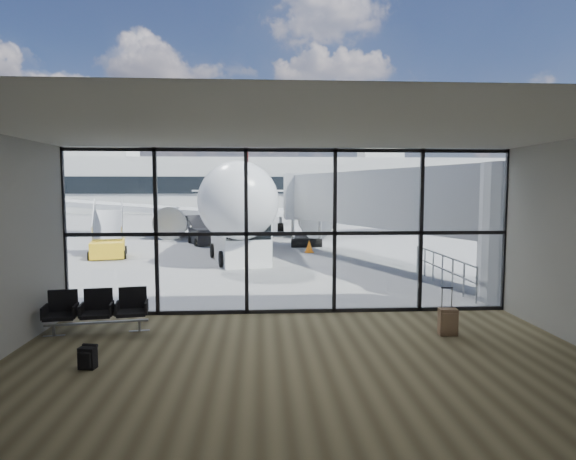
{
  "coord_description": "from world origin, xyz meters",
  "views": [
    {
      "loc": [
        -0.83,
        -12.96,
        3.39
      ],
      "look_at": [
        0.1,
        3.0,
        2.04
      ],
      "focal_mm": 30.0,
      "sensor_mm": 36.0,
      "label": 1
    }
  ],
  "objects": [
    {
      "name": "tree_0",
      "position": [
        -45.0,
        72.0,
        4.63
      ],
      "size": [
        4.95,
        4.95,
        7.12
      ],
      "color": "#382619",
      "rests_on": "ground"
    },
    {
      "name": "tree_2",
      "position": [
        -33.0,
        72.0,
        5.88
      ],
      "size": [
        6.27,
        6.27,
        9.03
      ],
      "color": "#382619",
      "rests_on": "ground"
    },
    {
      "name": "seating_row",
      "position": [
        -4.69,
        -1.51,
        0.57
      ],
      "size": [
        2.31,
        0.98,
        1.03
      ],
      "rotation": [
        0.0,
        0.0,
        0.16
      ],
      "color": "gray",
      "rests_on": "ground"
    },
    {
      "name": "far_terminal",
      "position": [
        -0.59,
        61.97,
        4.21
      ],
      "size": [
        80.0,
        12.2,
        11.0
      ],
      "color": "beige",
      "rests_on": "ground"
    },
    {
      "name": "apron_railing",
      "position": [
        5.6,
        3.5,
        0.72
      ],
      "size": [
        0.06,
        5.46,
        1.11
      ],
      "color": "gray",
      "rests_on": "ground"
    },
    {
      "name": "tree_5",
      "position": [
        -15.0,
        72.0,
        5.88
      ],
      "size": [
        6.27,
        6.27,
        9.03
      ],
      "color": "#382619",
      "rests_on": "ground"
    },
    {
      "name": "service_van",
      "position": [
        -1.79,
        9.6,
        1.05
      ],
      "size": [
        3.1,
        5.06,
        2.05
      ],
      "rotation": [
        0.0,
        0.0,
        0.22
      ],
      "color": "white",
      "rests_on": "ground"
    },
    {
      "name": "backpack",
      "position": [
        -4.1,
        -3.92,
        0.22
      ],
      "size": [
        0.34,
        0.33,
        0.46
      ],
      "rotation": [
        0.0,
        0.0,
        -0.2
      ],
      "color": "black",
      "rests_on": "ground"
    },
    {
      "name": "traffic_cone_b",
      "position": [
        1.81,
        12.68,
        0.32
      ],
      "size": [
        0.47,
        0.47,
        0.68
      ],
      "color": "orange",
      "rests_on": "ground"
    },
    {
      "name": "airliner",
      "position": [
        -1.98,
        23.73,
        2.81
      ],
      "size": [
        30.93,
        35.77,
        9.22
      ],
      "rotation": [
        0.0,
        0.0,
        0.01
      ],
      "color": "silver",
      "rests_on": "ground"
    },
    {
      "name": "tree_4",
      "position": [
        -21.0,
        72.0,
        5.25
      ],
      "size": [
        5.61,
        5.61,
        8.07
      ],
      "color": "#382619",
      "rests_on": "ground"
    },
    {
      "name": "mobile_stairs",
      "position": [
        -8.49,
        11.61,
        0.55
      ],
      "size": [
        2.29,
        3.52,
        2.29
      ],
      "rotation": [
        0.0,
        0.0,
        0.25
      ],
      "color": "gold",
      "rests_on": "ground"
    },
    {
      "name": "jet_bridge",
      "position": [
        4.9,
        7.07,
        2.76
      ],
      "size": [
        8.0,
        16.5,
        4.33
      ],
      "color": "#A2A4A7",
      "rests_on": "ground"
    },
    {
      "name": "belt_loader",
      "position": [
        -4.37,
        17.09,
        0.57
      ],
      "size": [
        2.41,
        3.91,
        1.71
      ],
      "rotation": [
        0.0,
        0.0,
        0.34
      ],
      "color": "black",
      "rests_on": "ground"
    },
    {
      "name": "ground",
      "position": [
        0.0,
        40.0,
        0.0
      ],
      "size": [
        220.0,
        220.0,
        0.0
      ],
      "primitive_type": "plane",
      "color": "slate",
      "rests_on": "ground"
    },
    {
      "name": "tree_1",
      "position": [
        -39.0,
        72.0,
        5.25
      ],
      "size": [
        5.61,
        5.61,
        8.07
      ],
      "color": "#382619",
      "rests_on": "ground"
    },
    {
      "name": "glass_curtain_wall",
      "position": [
        0.0,
        0.0,
        2.25
      ],
      "size": [
        12.1,
        0.12,
        4.5
      ],
      "color": "white",
      "rests_on": "ground"
    },
    {
      "name": "tree_3",
      "position": [
        -27.0,
        72.0,
        4.63
      ],
      "size": [
        4.95,
        4.95,
        7.12
      ],
      "color": "#382619",
      "rests_on": "ground"
    },
    {
      "name": "suitcase",
      "position": [
        3.51,
        -2.28,
        0.34
      ],
      "size": [
        0.43,
        0.33,
        1.12
      ],
      "rotation": [
        0.0,
        0.0,
        -0.06
      ],
      "color": "brown",
      "rests_on": "ground"
    },
    {
      "name": "traffic_cone_a",
      "position": [
        -1.15,
        13.67,
        0.29
      ],
      "size": [
        0.42,
        0.42,
        0.6
      ],
      "color": "#D7440B",
      "rests_on": "ground"
    },
    {
      "name": "lounge_shell",
      "position": [
        0.0,
        -4.8,
        2.65
      ],
      "size": [
        12.02,
        8.01,
        4.51
      ],
      "color": "brown",
      "rests_on": "ground"
    }
  ]
}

